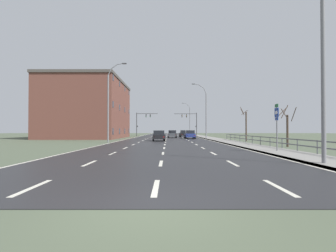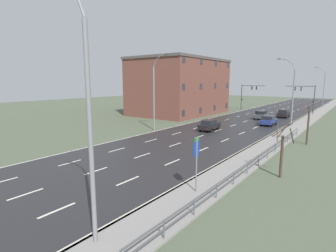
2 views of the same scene
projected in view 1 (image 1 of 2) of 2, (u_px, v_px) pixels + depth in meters
ground_plane at (166, 138)px, 53.42m from camera, size 160.00×160.00×0.12m
road_asphalt_strip at (166, 136)px, 65.41m from camera, size 14.00×120.00×0.03m
sidewalk_right at (200, 136)px, 65.44m from camera, size 3.00×120.00×0.12m
guardrail at (260, 139)px, 26.94m from camera, size 0.07×30.86×1.00m
street_lamp_foreground at (319, 51)px, 12.25m from camera, size 2.45×0.24×10.91m
street_lamp_midground at (204, 112)px, 49.72m from camera, size 2.82×0.24×10.48m
street_lamp_distant at (189, 119)px, 87.20m from camera, size 2.77×0.24×10.65m
street_lamp_left_bank at (109, 103)px, 34.70m from camera, size 2.53×0.24×10.58m
highway_sign at (276, 121)px, 19.36m from camera, size 0.09×0.68×3.60m
traffic_signal_right at (190, 120)px, 69.17m from camera, size 6.03×0.36×6.17m
traffic_signal_left at (141, 120)px, 68.83m from camera, size 5.59×0.36×6.18m
car_distant at (158, 136)px, 39.03m from camera, size 2.03×4.20×1.57m
car_far_left at (189, 134)px, 48.87m from camera, size 1.91×4.14×1.57m
car_far_right at (172, 134)px, 55.30m from camera, size 1.88×4.12×1.57m
car_near_left at (183, 134)px, 60.24m from camera, size 2.02×4.19×1.57m
brick_building at (88, 109)px, 53.62m from camera, size 14.05×20.97×11.71m
bare_tree_near at (286, 127)px, 25.49m from camera, size 1.55×1.60×4.12m
bare_tree_mid at (245, 125)px, 37.97m from camera, size 1.15×1.32×5.06m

